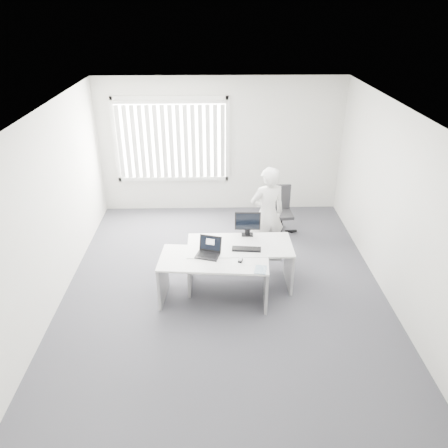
{
  "coord_description": "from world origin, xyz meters",
  "views": [
    {
      "loc": [
        -0.14,
        -5.71,
        4.11
      ],
      "look_at": [
        0.0,
        0.15,
        1.07
      ],
      "focal_mm": 35.0,
      "sensor_mm": 36.0,
      "label": 1
    }
  ],
  "objects_px": {
    "desk_far": "(240,256)",
    "desk_near": "(214,270)",
    "person": "(267,214)",
    "monitor": "(248,224)",
    "laptop": "(207,249)",
    "office_chair": "(280,219)"
  },
  "relations": [
    {
      "from": "desk_far",
      "to": "desk_near",
      "type": "bearing_deg",
      "value": -136.54
    },
    {
      "from": "desk_near",
      "to": "desk_far",
      "type": "relative_size",
      "value": 1.02
    },
    {
      "from": "person",
      "to": "monitor",
      "type": "relative_size",
      "value": 4.16
    },
    {
      "from": "desk_far",
      "to": "person",
      "type": "distance_m",
      "value": 1.03
    },
    {
      "from": "desk_near",
      "to": "laptop",
      "type": "xyz_separation_m",
      "value": [
        -0.09,
        0.07,
        0.33
      ]
    },
    {
      "from": "desk_far",
      "to": "office_chair",
      "type": "relative_size",
      "value": 1.71
    },
    {
      "from": "office_chair",
      "to": "laptop",
      "type": "height_order",
      "value": "laptop"
    },
    {
      "from": "desk_near",
      "to": "laptop",
      "type": "height_order",
      "value": "laptop"
    },
    {
      "from": "monitor",
      "to": "desk_far",
      "type": "bearing_deg",
      "value": -112.25
    },
    {
      "from": "monitor",
      "to": "laptop",
      "type": "bearing_deg",
      "value": -133.29
    },
    {
      "from": "desk_near",
      "to": "desk_far",
      "type": "distance_m",
      "value": 0.56
    },
    {
      "from": "office_chair",
      "to": "laptop",
      "type": "xyz_separation_m",
      "value": [
        -1.39,
        -2.06,
        0.56
      ]
    },
    {
      "from": "laptop",
      "to": "monitor",
      "type": "distance_m",
      "value": 0.89
    },
    {
      "from": "person",
      "to": "laptop",
      "type": "relative_size",
      "value": 5.02
    },
    {
      "from": "desk_near",
      "to": "laptop",
      "type": "bearing_deg",
      "value": 149.45
    },
    {
      "from": "desk_near",
      "to": "person",
      "type": "xyz_separation_m",
      "value": [
        0.91,
        1.22,
        0.32
      ]
    },
    {
      "from": "desk_far",
      "to": "office_chair",
      "type": "distance_m",
      "value": 1.97
    },
    {
      "from": "office_chair",
      "to": "person",
      "type": "distance_m",
      "value": 1.13
    },
    {
      "from": "office_chair",
      "to": "person",
      "type": "height_order",
      "value": "person"
    },
    {
      "from": "laptop",
      "to": "monitor",
      "type": "relative_size",
      "value": 0.83
    },
    {
      "from": "desk_far",
      "to": "office_chair",
      "type": "height_order",
      "value": "office_chair"
    },
    {
      "from": "monitor",
      "to": "person",
      "type": "bearing_deg",
      "value": 57.14
    }
  ]
}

